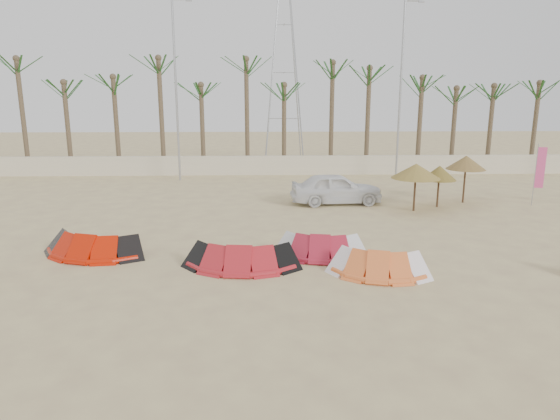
{
  "coord_description": "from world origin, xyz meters",
  "views": [
    {
      "loc": [
        -0.56,
        -11.88,
        5.55
      ],
      "look_at": [
        0.0,
        6.0,
        1.3
      ],
      "focal_mm": 32.0,
      "sensor_mm": 36.0,
      "label": 1
    }
  ],
  "objects_px": {
    "kite_orange": "(376,260)",
    "parasol_mid": "(439,173)",
    "kite_red_left": "(95,242)",
    "kite_red_right": "(319,243)",
    "parasol_left": "(416,171)",
    "parasol_right": "(466,163)",
    "kite_red_mid": "(241,253)",
    "car": "(336,188)"
  },
  "relations": [
    {
      "from": "kite_orange",
      "to": "parasol_mid",
      "type": "distance_m",
      "value": 10.43
    },
    {
      "from": "kite_red_left",
      "to": "kite_red_right",
      "type": "distance_m",
      "value": 7.88
    },
    {
      "from": "parasol_left",
      "to": "parasol_right",
      "type": "bearing_deg",
      "value": 29.66
    },
    {
      "from": "kite_red_mid",
      "to": "parasol_left",
      "type": "xyz_separation_m",
      "value": [
        7.9,
        7.44,
        1.5
      ]
    },
    {
      "from": "kite_red_mid",
      "to": "parasol_mid",
      "type": "relative_size",
      "value": 1.82
    },
    {
      "from": "kite_red_left",
      "to": "kite_red_mid",
      "type": "xyz_separation_m",
      "value": [
        5.2,
        -1.4,
        -0.0
      ]
    },
    {
      "from": "kite_red_left",
      "to": "kite_red_mid",
      "type": "height_order",
      "value": "same"
    },
    {
      "from": "kite_red_right",
      "to": "kite_red_left",
      "type": "bearing_deg",
      "value": 176.94
    },
    {
      "from": "kite_red_mid",
      "to": "parasol_mid",
      "type": "xyz_separation_m",
      "value": [
        9.29,
        8.2,
        1.28
      ]
    },
    {
      "from": "parasol_mid",
      "to": "parasol_right",
      "type": "xyz_separation_m",
      "value": [
        1.68,
        0.99,
        0.36
      ]
    },
    {
      "from": "parasol_right",
      "to": "car",
      "type": "bearing_deg",
      "value": -179.65
    },
    {
      "from": "kite_red_left",
      "to": "parasol_left",
      "type": "xyz_separation_m",
      "value": [
        13.1,
        6.04,
        1.5
      ]
    },
    {
      "from": "parasol_left",
      "to": "car",
      "type": "relative_size",
      "value": 0.5
    },
    {
      "from": "car",
      "to": "kite_orange",
      "type": "bearing_deg",
      "value": 174.98
    },
    {
      "from": "kite_red_left",
      "to": "parasol_mid",
      "type": "bearing_deg",
      "value": 25.13
    },
    {
      "from": "car",
      "to": "parasol_left",
      "type": "bearing_deg",
      "value": -120.25
    },
    {
      "from": "kite_red_right",
      "to": "parasol_right",
      "type": "relative_size",
      "value": 1.37
    },
    {
      "from": "kite_red_right",
      "to": "kite_red_mid",
      "type": "bearing_deg",
      "value": -159.86
    },
    {
      "from": "kite_orange",
      "to": "parasol_right",
      "type": "height_order",
      "value": "parasol_right"
    },
    {
      "from": "kite_red_right",
      "to": "parasol_left",
      "type": "distance_m",
      "value": 8.45
    },
    {
      "from": "kite_orange",
      "to": "parasol_left",
      "type": "bearing_deg",
      "value": 66.28
    },
    {
      "from": "kite_orange",
      "to": "kite_red_right",
      "type": "bearing_deg",
      "value": 131.07
    },
    {
      "from": "kite_red_right",
      "to": "parasol_left",
      "type": "relative_size",
      "value": 1.44
    },
    {
      "from": "kite_red_right",
      "to": "parasol_mid",
      "type": "distance_m",
      "value": 9.88
    },
    {
      "from": "car",
      "to": "parasol_right",
      "type": "bearing_deg",
      "value": -93.84
    },
    {
      "from": "kite_red_left",
      "to": "parasol_mid",
      "type": "relative_size",
      "value": 1.91
    },
    {
      "from": "kite_red_right",
      "to": "parasol_right",
      "type": "bearing_deg",
      "value": 44.67
    },
    {
      "from": "kite_red_right",
      "to": "parasol_left",
      "type": "height_order",
      "value": "parasol_left"
    },
    {
      "from": "kite_red_left",
      "to": "kite_orange",
      "type": "xyz_separation_m",
      "value": [
        9.46,
        -2.25,
        -0.0
      ]
    },
    {
      "from": "parasol_left",
      "to": "parasol_mid",
      "type": "relative_size",
      "value": 1.12
    },
    {
      "from": "kite_red_left",
      "to": "parasol_left",
      "type": "distance_m",
      "value": 14.5
    },
    {
      "from": "kite_red_right",
      "to": "kite_orange",
      "type": "distance_m",
      "value": 2.42
    },
    {
      "from": "parasol_left",
      "to": "kite_red_left",
      "type": "bearing_deg",
      "value": -155.25
    },
    {
      "from": "kite_red_mid",
      "to": "kite_orange",
      "type": "bearing_deg",
      "value": -11.26
    },
    {
      "from": "parasol_right",
      "to": "kite_orange",
      "type": "bearing_deg",
      "value": -123.78
    },
    {
      "from": "kite_red_mid",
      "to": "kite_red_right",
      "type": "distance_m",
      "value": 2.84
    },
    {
      "from": "kite_orange",
      "to": "car",
      "type": "height_order",
      "value": "car"
    },
    {
      "from": "parasol_left",
      "to": "parasol_right",
      "type": "height_order",
      "value": "parasol_right"
    },
    {
      "from": "kite_red_mid",
      "to": "parasol_mid",
      "type": "height_order",
      "value": "parasol_mid"
    },
    {
      "from": "parasol_left",
      "to": "parasol_mid",
      "type": "xyz_separation_m",
      "value": [
        1.39,
        0.76,
        -0.22
      ]
    },
    {
      "from": "kite_red_left",
      "to": "kite_orange",
      "type": "distance_m",
      "value": 9.72
    },
    {
      "from": "kite_red_left",
      "to": "parasol_mid",
      "type": "distance_m",
      "value": 16.06
    }
  ]
}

